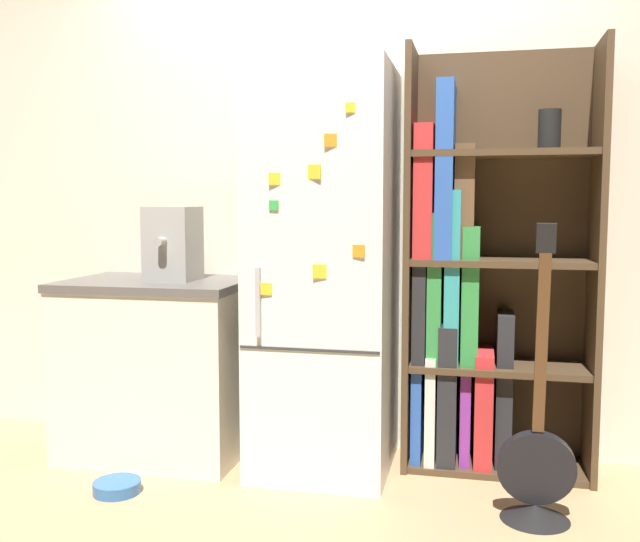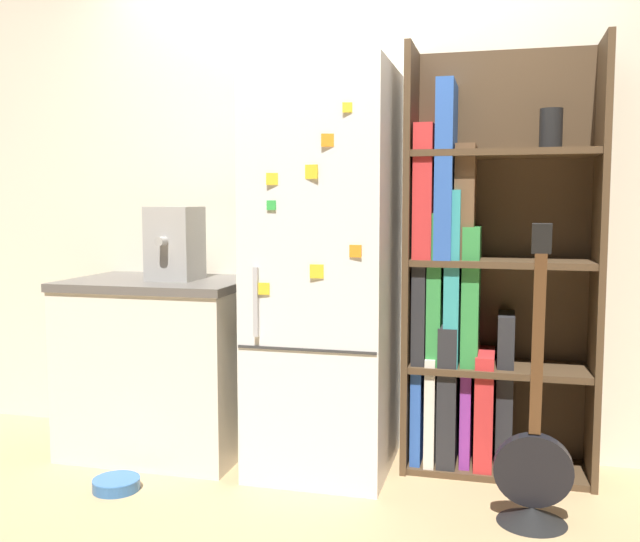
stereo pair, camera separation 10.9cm
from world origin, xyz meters
TOP-DOWN VIEW (x-y plane):
  - ground_plane at (0.00, 0.00)m, footprint 16.00×16.00m
  - wall_back at (0.00, 0.47)m, footprint 8.00×0.05m
  - refrigerator at (-0.00, 0.12)m, footprint 0.63×0.68m
  - bookshelf at (0.67, 0.29)m, footprint 0.86×0.37m
  - kitchen_counter at (-0.85, 0.13)m, footprint 0.89×0.65m
  - espresso_machine at (-0.77, 0.13)m, footprint 0.23×0.29m
  - guitar at (0.94, -0.27)m, footprint 0.30×0.28m
  - pet_bowl at (-0.81, -0.39)m, footprint 0.21×0.21m

SIDE VIEW (x-z plane):
  - ground_plane at x=0.00m, z-range 0.00..0.00m
  - pet_bowl at x=-0.81m, z-range 0.00..0.06m
  - guitar at x=0.94m, z-range -0.42..0.76m
  - kitchen_counter at x=-0.85m, z-range 0.00..0.88m
  - bookshelf at x=0.67m, z-range -0.13..1.83m
  - refrigerator at x=0.00m, z-range 0.00..1.87m
  - espresso_machine at x=-0.77m, z-range 0.87..1.24m
  - wall_back at x=0.00m, z-range 0.00..2.60m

